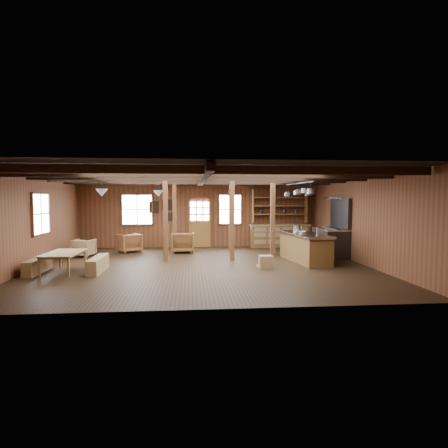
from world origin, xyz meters
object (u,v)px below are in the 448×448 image
(armchair_b, at_px, (183,242))
(armchair_c, at_px, (83,248))
(armchair_a, at_px, (129,243))
(dining_table, at_px, (65,262))
(commercial_range, at_px, (332,238))
(kitchen_island, at_px, (305,247))

(armchair_b, distance_m, armchair_c, 3.58)
(armchair_a, height_order, armchair_b, armchair_b)
(dining_table, xyz_separation_m, armchair_a, (1.15, 3.85, 0.08))
(commercial_range, height_order, armchair_a, commercial_range)
(commercial_range, xyz_separation_m, dining_table, (-8.54, -2.10, -0.39))
(dining_table, bearing_deg, commercial_range, -74.99)
(kitchen_island, xyz_separation_m, commercial_range, (1.30, 0.96, 0.19))
(kitchen_island, height_order, armchair_a, kitchen_island)
(kitchen_island, relative_size, armchair_c, 3.75)
(armchair_a, xyz_separation_m, armchair_c, (-1.45, -0.96, -0.05))
(kitchen_island, distance_m, armchair_a, 6.67)
(commercial_range, bearing_deg, armchair_a, 166.70)
(commercial_range, relative_size, dining_table, 1.31)
(commercial_range, distance_m, armchair_c, 8.89)
(kitchen_island, bearing_deg, dining_table, -178.25)
(dining_table, height_order, armchair_b, armchair_b)
(dining_table, relative_size, armchair_c, 2.34)
(armchair_b, height_order, armchair_c, armchair_b)
(armchair_a, distance_m, armchair_b, 2.08)
(kitchen_island, bearing_deg, armchair_c, 159.75)
(commercial_range, bearing_deg, kitchen_island, -143.43)
(commercial_range, bearing_deg, armchair_c, 174.88)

